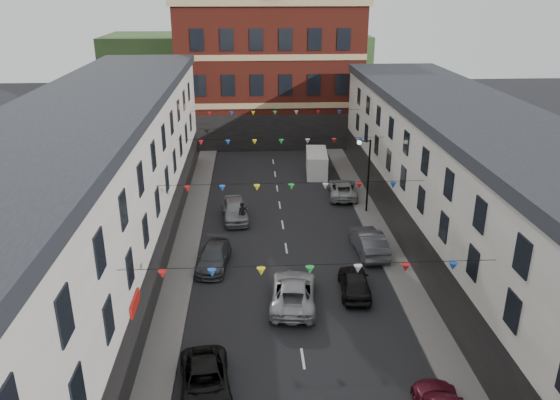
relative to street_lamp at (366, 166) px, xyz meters
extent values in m
plane|color=black|center=(-6.55, -14.00, -3.90)|extent=(160.00, 160.00, 0.00)
cube|color=#605E5B|center=(-13.45, -12.00, -3.83)|extent=(1.80, 64.00, 0.15)
cube|color=#605E5B|center=(0.35, -12.00, -3.83)|extent=(1.80, 64.00, 0.15)
cube|color=beige|center=(-18.35, -13.00, 1.10)|extent=(8.00, 56.00, 10.00)
cube|color=black|center=(-18.35, -13.00, 6.45)|extent=(8.40, 56.00, 0.70)
cube|color=black|center=(-14.30, -13.00, -2.30)|extent=(0.12, 56.00, 3.20)
cube|color=silver|center=(5.25, -13.00, 0.60)|extent=(8.00, 56.00, 9.00)
cube|color=black|center=(5.25, -13.00, 5.45)|extent=(8.40, 56.00, 0.70)
cube|color=black|center=(1.20, -13.00, -2.30)|extent=(0.12, 56.00, 3.20)
cube|color=maroon|center=(-6.55, 24.00, 3.60)|extent=(20.00, 12.00, 15.00)
cube|color=tan|center=(-6.55, 24.00, 11.60)|extent=(20.60, 12.60, 1.00)
cube|color=maroon|center=(-14.05, 21.00, 8.10)|extent=(5.00, 5.00, 24.00)
cube|color=#294621|center=(-10.55, 48.00, 1.10)|extent=(40.00, 14.00, 10.00)
cylinder|color=black|center=(0.25, 0.00, -0.90)|extent=(0.14, 0.14, 6.00)
cylinder|color=black|center=(-0.15, 0.00, 2.00)|extent=(0.90, 0.10, 0.10)
sphere|color=beige|center=(-0.60, 0.00, 1.90)|extent=(0.36, 0.36, 0.36)
imported|color=black|center=(-11.08, -20.21, -3.25)|extent=(2.72, 4.95, 1.31)
imported|color=#3F4247|center=(-11.38, -8.33, -3.24)|extent=(2.39, 4.76, 1.33)
imported|color=gray|center=(-10.15, -0.73, -3.10)|extent=(2.32, 4.87, 1.61)
imported|color=black|center=(-2.95, -12.12, -3.19)|extent=(1.96, 4.28, 1.42)
imported|color=#4C4E53|center=(-1.05, -6.95, -3.10)|extent=(1.96, 4.99, 1.62)
imported|color=#989B9D|center=(-1.05, 3.70, -3.22)|extent=(2.78, 5.17, 1.38)
imported|color=#A0A1A7|center=(-6.61, -13.02, -3.15)|extent=(3.05, 5.64, 1.50)
cube|color=white|center=(-2.57, 9.87, -2.81)|extent=(2.30, 5.10, 2.20)
imported|color=black|center=(-9.55, -2.06, -2.96)|extent=(0.71, 0.49, 1.88)
camera|label=1|loc=(-8.89, -39.70, 12.91)|focal=35.00mm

